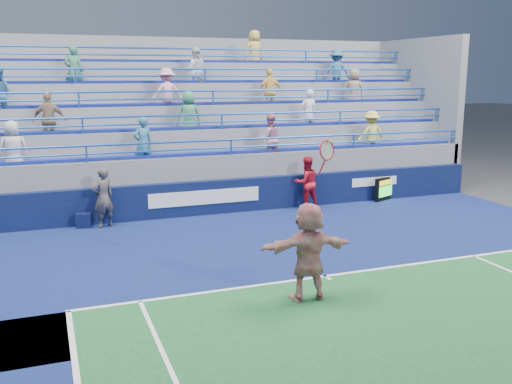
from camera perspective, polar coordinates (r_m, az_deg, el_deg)
name	(u,v)px	position (r m, az deg, el deg)	size (l,w,h in m)	color
ground	(325,277)	(12.91, 6.95, -8.44)	(120.00, 120.00, 0.00)	#333538
sponsor_wall	(234,196)	(18.54, -2.25, -0.36)	(18.00, 0.32, 1.10)	#0A1237
bleacher_stand	(202,151)	(21.93, -5.39, 4.13)	(18.00, 5.60, 6.13)	slate
serve_speed_board	(386,189)	(20.85, 12.86, 0.34)	(1.15, 0.60, 0.83)	black
judge_chair	(83,219)	(17.52, -16.87, -2.60)	(0.48, 0.48, 0.77)	#0B1137
tennis_player	(308,251)	(11.34, 5.27, -5.92)	(1.90, 0.77, 3.20)	silver
line_judge	(103,198)	(17.19, -15.03, -0.54)	(0.65, 0.43, 1.79)	#121A33
ball_girl	(306,183)	(19.07, 5.05, 0.95)	(0.85, 0.66, 1.75)	red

